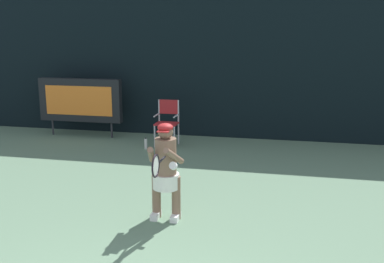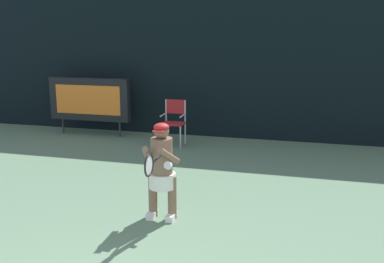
{
  "view_description": "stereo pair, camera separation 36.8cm",
  "coord_description": "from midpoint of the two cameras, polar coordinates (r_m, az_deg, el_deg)",
  "views": [
    {
      "loc": [
        1.37,
        -2.78,
        2.73
      ],
      "look_at": [
        -0.19,
        4.42,
        1.05
      ],
      "focal_mm": 42.12,
      "sensor_mm": 36.0,
      "label": 1
    },
    {
      "loc": [
        1.73,
        -2.7,
        2.73
      ],
      "look_at": [
        -0.19,
        4.42,
        1.05
      ],
      "focal_mm": 42.12,
      "sensor_mm": 36.0,
      "label": 2
    }
  ],
  "objects": [
    {
      "name": "backdrop_screen",
      "position": [
        11.38,
        4.41,
        8.18
      ],
      "size": [
        18.0,
        0.12,
        3.66
      ],
      "color": "black",
      "rests_on": "ground"
    },
    {
      "name": "scoreboard",
      "position": [
        11.96,
        -14.83,
        3.85
      ],
      "size": [
        2.2,
        0.21,
        1.5
      ],
      "color": "black",
      "rests_on": "ground"
    },
    {
      "name": "umpire_chair",
      "position": [
        10.75,
        -4.13,
        1.49
      ],
      "size": [
        0.52,
        0.44,
        1.08
      ],
      "color": "#B7B7BC",
      "rests_on": "ground"
    },
    {
      "name": "water_bottle",
      "position": [
        10.56,
        -6.87,
        -1.54
      ],
      "size": [
        0.07,
        0.07,
        0.27
      ],
      "color": "silver",
      "rests_on": "ground"
    },
    {
      "name": "tennis_player",
      "position": [
        6.53,
        -4.97,
        -4.67
      ],
      "size": [
        0.53,
        0.61,
        1.43
      ],
      "color": "white",
      "rests_on": "ground"
    },
    {
      "name": "tennis_racket",
      "position": [
        5.88,
        -6.35,
        -4.29
      ],
      "size": [
        0.03,
        0.6,
        0.31
      ],
      "rotation": [
        0.0,
        0.0,
        -0.27
      ],
      "color": "black"
    }
  ]
}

